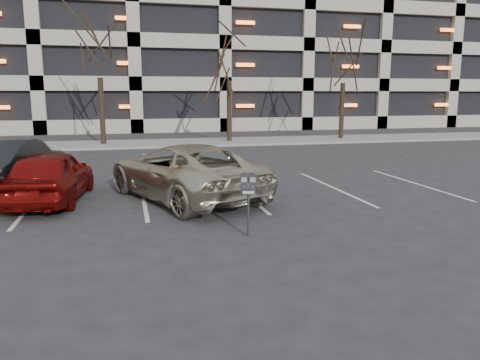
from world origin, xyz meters
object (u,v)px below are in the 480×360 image
at_px(car_red, 51,176).
at_px(car_dark, 10,167).
at_px(tree_d, 344,47).
at_px(suv_silver, 184,171).
at_px(tree_b, 98,34).
at_px(tree_c, 229,42).
at_px(parking_meter, 248,189).

bearing_deg(car_red, car_dark, -37.86).
relative_size(tree_d, car_dark, 1.59).
height_order(tree_d, car_red, tree_d).
distance_m(suv_silver, car_dark, 4.90).
relative_size(tree_b, suv_silver, 1.38).
bearing_deg(tree_c, suv_silver, -107.07).
height_order(tree_c, car_red, tree_c).
distance_m(tree_b, parking_meter, 18.75).
bearing_deg(tree_b, suv_silver, -79.18).
distance_m(tree_b, car_dark, 13.56).
bearing_deg(parking_meter, suv_silver, 115.07).
bearing_deg(tree_c, car_red, -119.59).
xyz_separation_m(car_red, car_dark, (-1.21, 1.18, 0.10)).
height_order(car_red, car_dark, car_dark).
bearing_deg(tree_b, car_red, -93.08).
bearing_deg(car_red, tree_d, -130.88).
bearing_deg(car_dark, tree_d, -131.71).
bearing_deg(tree_d, car_red, -137.25).
bearing_deg(tree_c, tree_b, 180.00).
bearing_deg(tree_d, tree_b, 180.00).
bearing_deg(car_red, suv_silver, 179.19).
height_order(parking_meter, car_red, car_red).
distance_m(parking_meter, car_red, 5.93).
bearing_deg(suv_silver, tree_c, -129.70).
bearing_deg(suv_silver, tree_b, -101.81).
relative_size(tree_c, tree_d, 1.02).
bearing_deg(car_red, parking_meter, 141.82).
xyz_separation_m(tree_b, parking_meter, (3.49, -17.77, -4.87)).
relative_size(suv_silver, car_dark, 1.23).
height_order(tree_b, car_red, tree_b).
height_order(tree_d, suv_silver, tree_d).
relative_size(parking_meter, car_dark, 0.26).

